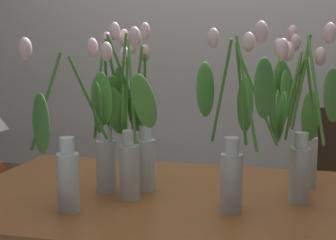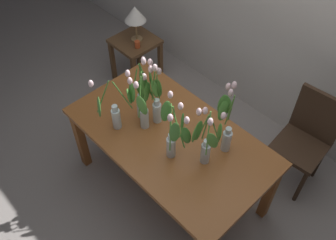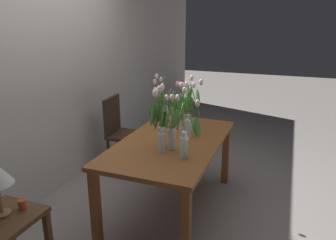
% 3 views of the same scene
% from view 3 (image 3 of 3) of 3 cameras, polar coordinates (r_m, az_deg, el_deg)
% --- Properties ---
extents(ground_plane, '(18.00, 18.00, 0.00)m').
position_cam_3_polar(ground_plane, '(3.41, 0.58, -15.32)').
color(ground_plane, gray).
extents(room_wall_rear, '(9.00, 0.10, 2.70)m').
position_cam_3_polar(room_wall_rear, '(3.64, -20.69, 8.50)').
color(room_wall_rear, beige).
rests_on(room_wall_rear, ground).
extents(dining_table, '(1.60, 0.90, 0.74)m').
position_cam_3_polar(dining_table, '(3.11, 0.61, -5.19)').
color(dining_table, brown).
rests_on(dining_table, ground).
extents(tulip_vase_0, '(0.22, 0.22, 0.57)m').
position_cam_3_polar(tulip_vase_0, '(3.31, 2.55, 1.91)').
color(tulip_vase_0, silver).
rests_on(tulip_vase_0, dining_table).
extents(tulip_vase_1, '(0.12, 0.16, 0.53)m').
position_cam_3_polar(tulip_vase_1, '(2.86, -1.36, -1.57)').
color(tulip_vase_1, silver).
rests_on(tulip_vase_1, dining_table).
extents(tulip_vase_2, '(0.19, 0.30, 0.52)m').
position_cam_3_polar(tulip_vase_2, '(2.64, 2.96, -3.15)').
color(tulip_vase_2, silver).
rests_on(tulip_vase_2, dining_table).
extents(tulip_vase_3, '(0.28, 0.22, 0.57)m').
position_cam_3_polar(tulip_vase_3, '(3.10, 3.68, 1.21)').
color(tulip_vase_3, silver).
rests_on(tulip_vase_3, dining_table).
extents(tulip_vase_4, '(0.17, 0.13, 0.58)m').
position_cam_3_polar(tulip_vase_4, '(3.38, -0.88, 2.28)').
color(tulip_vase_4, silver).
rests_on(tulip_vase_4, dining_table).
extents(tulip_vase_5, '(0.23, 0.24, 0.58)m').
position_cam_3_polar(tulip_vase_5, '(2.74, -1.31, -1.05)').
color(tulip_vase_5, silver).
rests_on(tulip_vase_5, dining_table).
extents(tulip_vase_6, '(0.26, 0.21, 0.58)m').
position_cam_3_polar(tulip_vase_6, '(2.79, 0.56, -1.25)').
color(tulip_vase_6, silver).
rests_on(tulip_vase_6, dining_table).
extents(dining_chair, '(0.43, 0.43, 0.93)m').
position_cam_3_polar(dining_chair, '(4.10, -8.46, -1.58)').
color(dining_chair, '#382619').
rests_on(dining_chair, ground).
extents(side_table, '(0.44, 0.44, 0.55)m').
position_cam_3_polar(side_table, '(2.63, -26.72, -17.11)').
color(side_table, brown).
rests_on(side_table, ground).
extents(pillar_candle, '(0.06, 0.06, 0.07)m').
position_cam_3_polar(pillar_candle, '(2.57, -24.33, -13.46)').
color(pillar_candle, '#CC4C23').
rests_on(pillar_candle, side_table).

